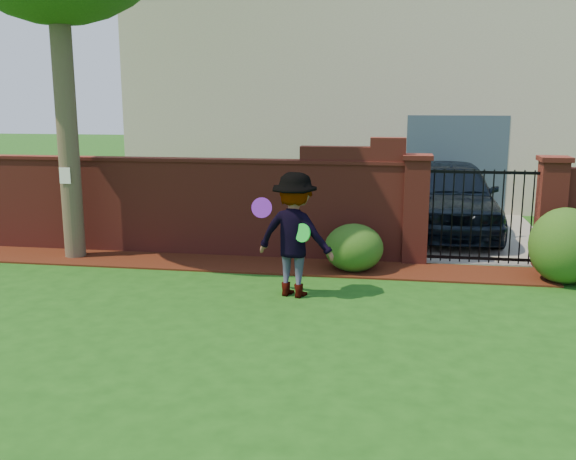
% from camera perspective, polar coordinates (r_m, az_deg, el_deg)
% --- Properties ---
extents(ground, '(80.00, 80.00, 0.01)m').
position_cam_1_polar(ground, '(7.90, -6.05, -9.42)').
color(ground, '#184B12').
rests_on(ground, ground).
extents(mulch_bed, '(11.10, 1.08, 0.03)m').
position_cam_1_polar(mulch_bed, '(11.20, -6.26, -2.94)').
color(mulch_bed, '#361309').
rests_on(mulch_bed, ground).
extents(brick_wall, '(8.70, 0.31, 2.16)m').
position_cam_1_polar(brick_wall, '(11.95, -10.42, 2.32)').
color(brick_wall, maroon).
rests_on(brick_wall, ground).
extents(pillar_left, '(0.50, 0.50, 1.88)m').
position_cam_1_polar(pillar_left, '(11.26, 11.23, 1.87)').
color(pillar_left, maroon).
rests_on(pillar_left, ground).
extents(pillar_right, '(0.50, 0.50, 1.88)m').
position_cam_1_polar(pillar_right, '(11.55, 22.19, 1.47)').
color(pillar_right, maroon).
rests_on(pillar_right, ground).
extents(iron_gate, '(1.78, 0.03, 1.60)m').
position_cam_1_polar(iron_gate, '(11.37, 16.75, 1.17)').
color(iron_gate, black).
rests_on(iron_gate, ground).
extents(driveway, '(3.20, 8.00, 0.01)m').
position_cam_1_polar(driveway, '(15.44, 14.73, 0.75)').
color(driveway, gray).
rests_on(driveway, ground).
extents(house, '(12.40, 6.40, 6.30)m').
position_cam_1_polar(house, '(19.12, 6.48, 12.60)').
color(house, beige).
rests_on(house, ground).
extents(car, '(1.96, 4.63, 1.56)m').
position_cam_1_polar(car, '(13.79, 14.16, 2.77)').
color(car, black).
rests_on(car, ground).
extents(paper_notice, '(0.20, 0.01, 0.28)m').
position_cam_1_polar(paper_notice, '(11.81, -19.13, 4.57)').
color(paper_notice, white).
rests_on(paper_notice, tree).
extents(shrub_left, '(0.97, 0.97, 0.79)m').
position_cam_1_polar(shrub_left, '(10.67, 5.85, -1.57)').
color(shrub_left, '#1A4A16').
rests_on(shrub_left, ground).
extents(shrub_middle, '(1.07, 1.07, 1.18)m').
position_cam_1_polar(shrub_middle, '(10.77, 23.29, -1.29)').
color(shrub_middle, '#1A4A16').
rests_on(shrub_middle, ground).
extents(man, '(1.30, 0.97, 1.80)m').
position_cam_1_polar(man, '(9.19, 0.48, -0.46)').
color(man, gray).
rests_on(man, ground).
extents(frisbee_purple, '(0.29, 0.11, 0.29)m').
position_cam_1_polar(frisbee_purple, '(8.98, -2.34, 1.99)').
color(frisbee_purple, purple).
rests_on(frisbee_purple, man).
extents(frisbee_green, '(0.26, 0.18, 0.27)m').
position_cam_1_polar(frisbee_green, '(8.95, 1.28, -0.25)').
color(frisbee_green, green).
rests_on(frisbee_green, man).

